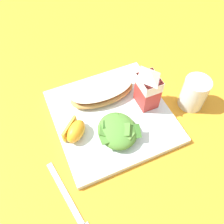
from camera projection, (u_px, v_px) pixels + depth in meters
name	position (u px, v px, depth m)	size (l,w,h in m)	color
ground	(112.00, 118.00, 0.62)	(3.00, 3.00, 0.00)	orange
white_plate	(112.00, 116.00, 0.61)	(0.28, 0.28, 0.02)	silver
cheesy_pizza_bread	(103.00, 92.00, 0.62)	(0.08, 0.17, 0.04)	tan
green_salad_pile	(117.00, 131.00, 0.56)	(0.10, 0.10, 0.04)	#4C8433
milk_carton	(147.00, 86.00, 0.58)	(0.06, 0.04, 0.11)	#B7332D
orange_wedge_front	(75.00, 131.00, 0.56)	(0.07, 0.07, 0.04)	orange
metal_fork	(72.00, 206.00, 0.49)	(0.19, 0.05, 0.01)	silver
drinking_clear_cup	(194.00, 93.00, 0.61)	(0.06, 0.06, 0.09)	silver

